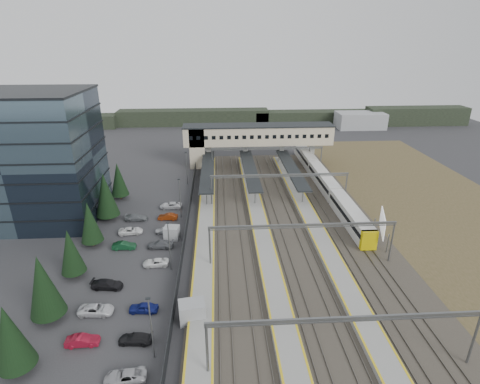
{
  "coord_description": "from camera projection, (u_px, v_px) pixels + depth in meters",
  "views": [
    {
      "loc": [
        -0.42,
        -56.85,
        32.83
      ],
      "look_at": [
        3.79,
        12.65,
        4.0
      ],
      "focal_mm": 28.0,
      "sensor_mm": 36.0,
      "label": 1
    }
  ],
  "objects": [
    {
      "name": "footbridge",
      "position": [
        248.0,
        137.0,
        101.14
      ],
      "size": [
        40.4,
        6.4,
        11.2
      ],
      "color": "#BCAB8D",
      "rests_on": "ground"
    },
    {
      "name": "conifer_row",
      "position": [
        82.0,
        231.0,
        58.37
      ],
      "size": [
        4.42,
        49.82,
        9.5
      ],
      "color": "black",
      "rests_on": "ground"
    },
    {
      "name": "ground",
      "position": [
        223.0,
        241.0,
        65.02
      ],
      "size": [
        220.0,
        220.0,
        0.0
      ],
      "primitive_type": "plane",
      "color": "#2B2B2D",
      "rests_on": "ground"
    },
    {
      "name": "gantries",
      "position": [
        290.0,
        201.0,
        66.16
      ],
      "size": [
        28.4,
        62.28,
        7.17
      ],
      "color": "slate",
      "rests_on": "ground"
    },
    {
      "name": "canopies",
      "position": [
        250.0,
        169.0,
        88.81
      ],
      "size": [
        23.1,
        30.0,
        3.28
      ],
      "color": "black",
      "rests_on": "ground"
    },
    {
      "name": "fence",
      "position": [
        187.0,
        224.0,
        68.88
      ],
      "size": [
        0.08,
        90.0,
        2.0
      ],
      "color": "#26282B",
      "rests_on": "ground"
    },
    {
      "name": "relay_cabin_near",
      "position": [
        192.0,
        312.0,
        46.41
      ],
      "size": [
        3.54,
        2.83,
        2.68
      ],
      "color": "#939698",
      "rests_on": "ground"
    },
    {
      "name": "billboard",
      "position": [
        382.0,
        224.0,
        62.61
      ],
      "size": [
        2.19,
        6.38,
        5.78
      ],
      "color": "slate",
      "rests_on": "ground"
    },
    {
      "name": "car_park",
      "position": [
        139.0,
        261.0,
        58.29
      ],
      "size": [
        10.58,
        44.72,
        1.29
      ],
      "color": "maroon",
      "rests_on": "ground"
    },
    {
      "name": "train",
      "position": [
        324.0,
        181.0,
        87.05
      ],
      "size": [
        2.71,
        56.63,
        3.41
      ],
      "color": "silver",
      "rests_on": "ground"
    },
    {
      "name": "lampposts",
      "position": [
        175.0,
        217.0,
        64.06
      ],
      "size": [
        0.5,
        53.25,
        8.07
      ],
      "color": "slate",
      "rests_on": "ground"
    },
    {
      "name": "treeline_far",
      "position": [
        278.0,
        118.0,
        150.32
      ],
      "size": [
        170.0,
        19.0,
        7.0
      ],
      "color": "black",
      "rests_on": "ground"
    },
    {
      "name": "relay_cabin_far",
      "position": [
        172.0,
        233.0,
        65.57
      ],
      "size": [
        2.8,
        2.44,
        2.3
      ],
      "color": "#939698",
      "rests_on": "ground"
    },
    {
      "name": "office_building",
      "position": [
        27.0,
        158.0,
        69.41
      ],
      "size": [
        24.3,
        18.3,
        24.3
      ],
      "color": "#3E5360",
      "rests_on": "ground"
    },
    {
      "name": "scrub_east",
      "position": [
        455.0,
        221.0,
        72.13
      ],
      "size": [
        34.0,
        120.0,
        0.06
      ],
      "color": "#433F21",
      "rests_on": "ground"
    },
    {
      "name": "rail_corridor",
      "position": [
        272.0,
        225.0,
        70.04
      ],
      "size": [
        34.0,
        90.0,
        0.92
      ],
      "color": "#372F2A",
      "rests_on": "ground"
    }
  ]
}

